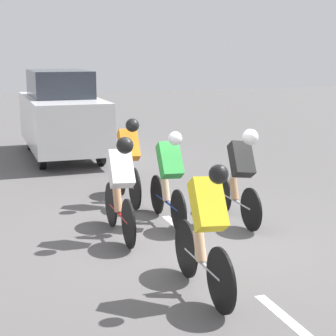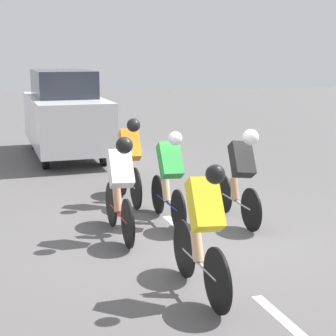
# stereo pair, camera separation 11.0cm
# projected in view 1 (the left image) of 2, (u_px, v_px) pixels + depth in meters

# --- Properties ---
(ground_plane) EXTENTS (60.00, 60.00, 0.00)m
(ground_plane) POSITION_uv_depth(u_px,v_px,m) (185.00, 232.00, 8.27)
(ground_plane) COLOR #565454
(lane_stripe_near) EXTENTS (0.12, 1.40, 0.01)m
(lane_stripe_near) POSITION_uv_depth(u_px,v_px,m) (293.00, 324.00, 5.47)
(lane_stripe_near) COLOR white
(lane_stripe_near) RESTS_ON ground
(lane_stripe_mid) EXTENTS (0.12, 1.40, 0.01)m
(lane_stripe_mid) POSITION_uv_depth(u_px,v_px,m) (180.00, 229.00, 8.44)
(lane_stripe_mid) COLOR white
(lane_stripe_mid) RESTS_ON ground
(lane_stripe_far) EXTENTS (0.12, 1.40, 0.01)m
(lane_stripe_far) POSITION_uv_depth(u_px,v_px,m) (126.00, 183.00, 11.40)
(lane_stripe_far) COLOR white
(lane_stripe_far) RESTS_ON ground
(cyclist_green) EXTENTS (0.34, 1.67, 1.47)m
(cyclist_green) POSITION_uv_depth(u_px,v_px,m) (169.00, 175.00, 8.55)
(cyclist_green) COLOR black
(cyclist_green) RESTS_ON ground
(cyclist_orange) EXTENTS (0.34, 1.72, 1.52)m
(cyclist_orange) POSITION_uv_depth(u_px,v_px,m) (128.00, 159.00, 9.74)
(cyclist_orange) COLOR black
(cyclist_orange) RESTS_ON ground
(cyclist_yellow) EXTENTS (0.35, 1.68, 1.51)m
(cyclist_yellow) POSITION_uv_depth(u_px,v_px,m) (206.00, 227.00, 5.98)
(cyclist_yellow) COLOR black
(cyclist_yellow) RESTS_ON ground
(cyclist_black) EXTENTS (0.37, 1.67, 1.50)m
(cyclist_black) POSITION_uv_depth(u_px,v_px,m) (240.00, 172.00, 8.59)
(cyclist_black) COLOR black
(cyclist_black) RESTS_ON ground
(cyclist_white) EXTENTS (0.34, 1.71, 1.50)m
(cyclist_white) POSITION_uv_depth(u_px,v_px,m) (121.00, 184.00, 7.87)
(cyclist_white) COLOR black
(cyclist_white) RESTS_ON ground
(support_car) EXTENTS (1.70, 4.43, 2.16)m
(support_car) POSITION_uv_depth(u_px,v_px,m) (61.00, 114.00, 14.09)
(support_car) COLOR black
(support_car) RESTS_ON ground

